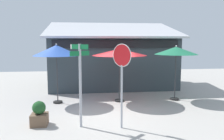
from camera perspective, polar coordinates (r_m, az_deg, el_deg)
ground_plane at (r=10.08m, az=-0.49°, el=-10.21°), size 28.00×28.00×0.10m
cafe_building at (r=15.40m, az=-0.04°, el=2.28°), size 8.20×4.97×4.31m
street_sign_post at (r=7.95m, az=-7.77°, el=-1.64°), size 0.64×0.69×2.85m
stop_sign at (r=7.74m, az=2.40°, el=0.00°), size 0.52×0.58×2.85m
patio_umbrella_royal_blue_left at (r=11.25m, az=-13.40°, el=4.58°), size 2.16×2.16×2.83m
patio_umbrella_crimson_center at (r=11.26m, az=1.82°, el=4.29°), size 2.64×2.64×2.65m
patio_umbrella_forest_green_right at (r=11.98m, az=15.36°, el=4.47°), size 2.12×2.12×2.74m
sidewalk_planter at (r=8.68m, az=-17.31°, el=-10.30°), size 0.56×0.56×0.87m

